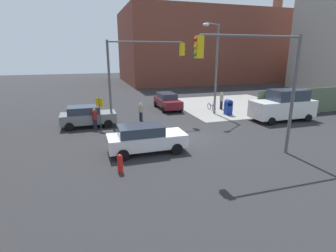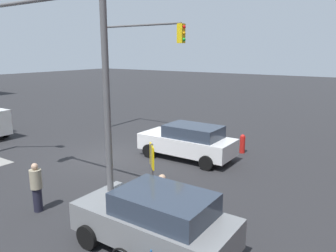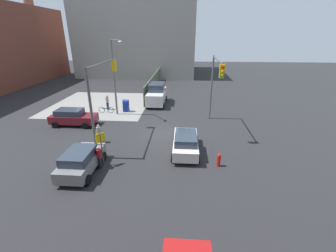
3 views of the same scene
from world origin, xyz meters
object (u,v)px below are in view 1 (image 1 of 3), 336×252
object	(u,v)px
traffic_signal_nw_corner	(140,65)
sedan_gray	(87,116)
hatchback_maroon	(167,101)
coupe_white	(145,138)
pedestrian_walking_north	(95,119)
fire_hydrant	(120,163)
smokestack	(274,35)
mailbox_blue	(228,107)
van_white_delivery	(284,106)
pedestrian_waiting	(221,100)
bicycle_at_crosswalk	(81,119)
pedestrian_crossing	(141,112)
traffic_signal_se_corner	(259,72)
street_lamp_corner	(215,63)

from	to	relation	value
traffic_signal_nw_corner	sedan_gray	distance (m)	5.71
hatchback_maroon	coupe_white	xyz separation A→B (m)	(-4.83, -11.11, 0.00)
pedestrian_walking_north	fire_hydrant	bearing A→B (deg)	157.04
smokestack	mailbox_blue	size ratio (longest dim) A/B	12.40
hatchback_maroon	van_white_delivery	world-z (taller)	van_white_delivery
traffic_signal_nw_corner	pedestrian_walking_north	world-z (taller)	traffic_signal_nw_corner
van_white_delivery	pedestrian_waiting	world-z (taller)	van_white_delivery
fire_hydrant	van_white_delivery	bearing A→B (deg)	22.35
traffic_signal_nw_corner	bicycle_at_crosswalk	xyz separation A→B (m)	(-4.71, 1.50, -4.33)
mailbox_blue	sedan_gray	bearing A→B (deg)	-179.06
traffic_signal_nw_corner	sedan_gray	size ratio (longest dim) A/B	1.56
mailbox_blue	pedestrian_crossing	xyz separation A→B (m)	(-8.20, 0.20, 0.05)
fire_hydrant	coupe_white	bearing A→B (deg)	52.00
bicycle_at_crosswalk	traffic_signal_se_corner	bearing A→B (deg)	-49.47
hatchback_maroon	pedestrian_walking_north	bearing A→B (deg)	-144.02
traffic_signal_se_corner	street_lamp_corner	xyz separation A→B (m)	(2.74, 10.07, 0.04)
traffic_signal_nw_corner	pedestrian_walking_north	size ratio (longest dim) A/B	4.05
traffic_signal_nw_corner	street_lamp_corner	bearing A→B (deg)	8.71
coupe_white	bicycle_at_crosswalk	size ratio (longest dim) A/B	2.56
street_lamp_corner	coupe_white	world-z (taller)	street_lamp_corner
smokestack	van_white_delivery	xyz separation A→B (m)	(-20.89, -28.20, -7.58)
hatchback_maroon	pedestrian_crossing	xyz separation A→B (m)	(-3.60, -3.97, -0.03)
street_lamp_corner	mailbox_blue	xyz separation A→B (m)	(1.29, -0.57, -3.94)
pedestrian_waiting	pedestrian_crossing	bearing A→B (deg)	135.03
traffic_signal_nw_corner	pedestrian_waiting	distance (m)	10.08
pedestrian_walking_north	pedestrian_waiting	bearing A→B (deg)	-102.73
coupe_white	pedestrian_waiting	distance (m)	13.70
pedestrian_crossing	traffic_signal_se_corner	bearing A→B (deg)	163.04
traffic_signal_se_corner	coupe_white	world-z (taller)	traffic_signal_se_corner
traffic_signal_se_corner	pedestrian_waiting	world-z (taller)	traffic_signal_se_corner
hatchback_maroon	bicycle_at_crosswalk	bearing A→B (deg)	-159.32
street_lamp_corner	bicycle_at_crosswalk	world-z (taller)	street_lamp_corner
sedan_gray	pedestrian_walking_north	xyz separation A→B (m)	(0.52, -1.00, -0.01)
mailbox_blue	sedan_gray	xyz separation A→B (m)	(-12.52, -0.20, 0.08)
mailbox_blue	pedestrian_walking_north	size ratio (longest dim) A/B	0.89
pedestrian_waiting	pedestrian_walking_north	distance (m)	13.10
pedestrian_walking_north	bicycle_at_crosswalk	world-z (taller)	pedestrian_walking_north
coupe_white	bicycle_at_crosswalk	bearing A→B (deg)	114.25
coupe_white	pedestrian_crossing	size ratio (longest dim) A/B	2.83
traffic_signal_nw_corner	coupe_white	xyz separation A→B (m)	(-1.13, -6.43, -3.83)
pedestrian_crossing	pedestrian_waiting	distance (m)	9.07
smokestack	traffic_signal_se_corner	distance (m)	44.83
traffic_signal_se_corner	fire_hydrant	world-z (taller)	traffic_signal_se_corner
traffic_signal_se_corner	bicycle_at_crosswalk	world-z (taller)	traffic_signal_se_corner
hatchback_maroon	van_white_delivery	bearing A→B (deg)	-42.69
coupe_white	pedestrian_waiting	size ratio (longest dim) A/B	2.55
traffic_signal_se_corner	bicycle_at_crosswalk	bearing A→B (deg)	130.53
pedestrian_waiting	bicycle_at_crosswalk	bearing A→B (deg)	126.87
street_lamp_corner	pedestrian_crossing	distance (m)	7.93
traffic_signal_nw_corner	pedestrian_waiting	bearing A→B (deg)	18.06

